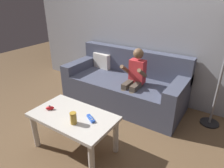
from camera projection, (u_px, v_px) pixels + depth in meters
ground_plane at (83, 148)px, 2.28m from camera, size 8.90×8.90×0.00m
wall_back at (148, 19)px, 2.95m from camera, size 4.45×0.05×2.50m
couch at (124, 85)px, 3.12m from camera, size 1.84×0.80×0.80m
person_seated_on_couch at (134, 78)px, 2.76m from camera, size 0.31×0.38×0.93m
coffee_table at (73, 121)px, 2.13m from camera, size 0.90×0.52×0.44m
game_remote_blue_near_edge at (91, 119)px, 2.02m from camera, size 0.14×0.10×0.03m
nunchuk_red at (50, 108)px, 2.18m from camera, size 0.10×0.09×0.05m
soda_can at (73, 118)px, 1.94m from camera, size 0.07×0.07×0.12m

